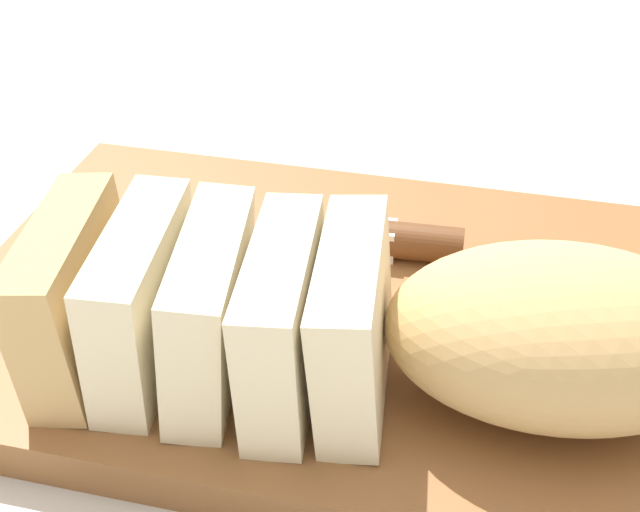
# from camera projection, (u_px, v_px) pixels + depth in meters

# --- Properties ---
(ground_plane) EXTENTS (3.00, 3.00, 0.00)m
(ground_plane) POSITION_uv_depth(u_px,v_px,m) (320.00, 327.00, 0.53)
(ground_plane) COLOR beige
(cutting_board) EXTENTS (0.44, 0.31, 0.03)m
(cutting_board) POSITION_uv_depth(u_px,v_px,m) (320.00, 312.00, 0.53)
(cutting_board) COLOR brown
(cutting_board) RESTS_ON ground_plane
(bread_loaf) EXTENTS (0.37, 0.16, 0.09)m
(bread_loaf) POSITION_uv_depth(u_px,v_px,m) (395.00, 323.00, 0.43)
(bread_loaf) COLOR tan
(bread_loaf) RESTS_ON cutting_board
(bread_knife) EXTENTS (0.25, 0.04, 0.02)m
(bread_knife) POSITION_uv_depth(u_px,v_px,m) (371.00, 241.00, 0.55)
(bread_knife) COLOR silver
(bread_knife) RESTS_ON cutting_board
(crumb_near_knife) EXTENTS (0.01, 0.01, 0.01)m
(crumb_near_knife) POSITION_uv_depth(u_px,v_px,m) (412.00, 240.00, 0.56)
(crumb_near_knife) COLOR tan
(crumb_near_knife) RESTS_ON cutting_board
(crumb_near_loaf) EXTENTS (0.01, 0.01, 0.01)m
(crumb_near_loaf) POSITION_uv_depth(u_px,v_px,m) (505.00, 326.00, 0.49)
(crumb_near_loaf) COLOR tan
(crumb_near_loaf) RESTS_ON cutting_board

